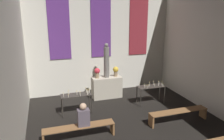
% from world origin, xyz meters
% --- Properties ---
extents(wall_back, '(6.99, 0.16, 5.41)m').
position_xyz_m(wall_back, '(0.00, 9.21, 2.74)').
color(wall_back, silver).
rests_on(wall_back, ground_plane).
extents(wall_left, '(0.12, 9.40, 5.41)m').
position_xyz_m(wall_left, '(-3.43, 4.58, 2.71)').
color(wall_left, silver).
rests_on(wall_left, ground_plane).
extents(altar, '(1.33, 0.59, 0.96)m').
position_xyz_m(altar, '(0.00, 8.26, 0.48)').
color(altar, '#BCB29E').
rests_on(altar, ground_plane).
extents(statue, '(0.24, 0.24, 1.54)m').
position_xyz_m(statue, '(0.00, 8.26, 1.68)').
color(statue, slate).
rests_on(statue, altar).
extents(flower_vase_left, '(0.25, 0.25, 0.46)m').
position_xyz_m(flower_vase_left, '(-0.43, 8.26, 1.22)').
color(flower_vase_left, '#937A5B').
rests_on(flower_vase_left, altar).
extents(flower_vase_right, '(0.25, 0.25, 0.46)m').
position_xyz_m(flower_vase_right, '(0.43, 8.26, 1.22)').
color(flower_vase_right, '#937A5B').
rests_on(flower_vase_right, altar).
extents(candle_rack_left, '(1.15, 0.46, 0.98)m').
position_xyz_m(candle_rack_left, '(-1.56, 7.00, 0.68)').
color(candle_rack_left, '#332D28').
rests_on(candle_rack_left, ground_plane).
extents(candle_rack_right, '(1.15, 0.46, 0.98)m').
position_xyz_m(candle_rack_right, '(1.58, 7.00, 0.68)').
color(candle_rack_right, '#332D28').
rests_on(candle_rack_right, ground_plane).
extents(pew_back_left, '(2.19, 0.36, 0.43)m').
position_xyz_m(pew_back_left, '(-1.76, 5.25, 0.32)').
color(pew_back_left, brown).
rests_on(pew_back_left, ground_plane).
extents(pew_back_right, '(2.19, 0.36, 0.43)m').
position_xyz_m(pew_back_right, '(1.76, 5.25, 0.32)').
color(pew_back_right, brown).
rests_on(pew_back_right, ground_plane).
extents(person_seated, '(0.36, 0.24, 0.73)m').
position_xyz_m(person_seated, '(-1.62, 5.25, 0.75)').
color(person_seated, '#564C56').
rests_on(person_seated, pew_back_left).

